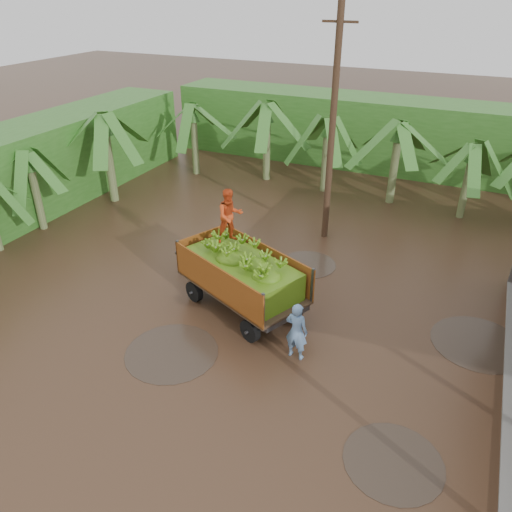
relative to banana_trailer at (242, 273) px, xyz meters
The scene contains 7 objects.
ground 2.86m from the banana_trailer, 20.14° to the right, with size 100.00×100.00×0.00m, color black.
hedge_north 15.13m from the banana_trailer, 88.44° to the left, with size 22.00×3.00×3.60m, color #2D661E.
hedge_west 12.01m from the banana_trailer, 164.95° to the left, with size 3.00×18.00×3.60m, color #2D661E.
banana_trailer is the anchor object (origin of this frame).
man_blue 2.75m from the banana_trailer, 32.00° to the right, with size 0.62×0.40×1.69m, color #668DBB.
utility_pole 6.55m from the banana_trailer, 82.43° to the left, with size 1.20×0.24×8.33m.
banana_plants 6.60m from the banana_trailer, 110.86° to the left, with size 24.49×20.78×4.12m.
Camera 1 is at (3.31, -10.46, 8.86)m, focal length 35.00 mm.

